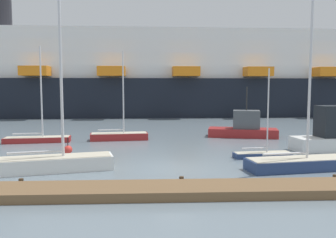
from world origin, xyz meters
The scene contains 10 objects.
ground_plane centered at (0.00, 0.00, 0.00)m, with size 600.00×600.00×0.00m, color slate.
dock_pier centered at (0.00, -5.51, 0.22)m, with size 20.12×2.56×0.53m.
sailboat_0 centered at (6.51, 2.90, 0.31)m, with size 4.29×1.41×6.40m.
sailboat_1 centered at (7.56, -0.92, 0.54)m, with size 6.75×2.85×11.75m.
sailboat_2 centered at (-7.43, -0.52, 0.68)m, with size 7.24×3.36×14.00m.
sailboat_3 centered at (-4.61, 11.82, 0.43)m, with size 5.58×2.22×8.46m.
sailboat_4 centered at (-11.99, 10.73, 0.41)m, with size 5.99×2.18×8.75m.
fishing_boat_0 centered at (7.89, 13.22, 0.96)m, with size 7.21×3.91×5.11m.
channel_buoy_0 centered at (-7.86, 4.88, 0.33)m, with size 0.65×0.65×1.27m.
cruise_ship centered at (-8.08, 42.72, 6.67)m, with size 117.80×20.27×20.80m.
Camera 1 is at (-1.53, -21.68, 5.11)m, focal length 37.42 mm.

